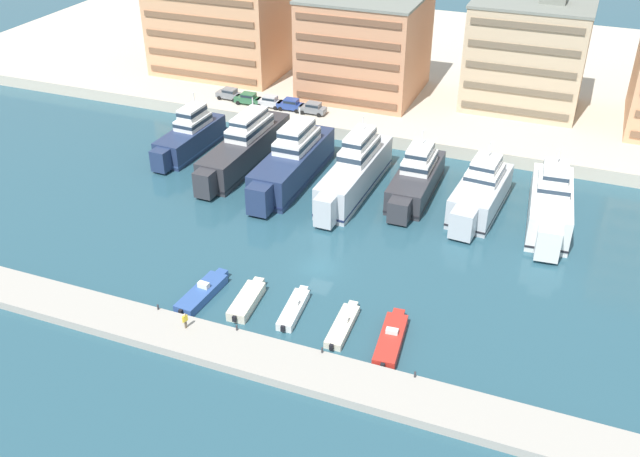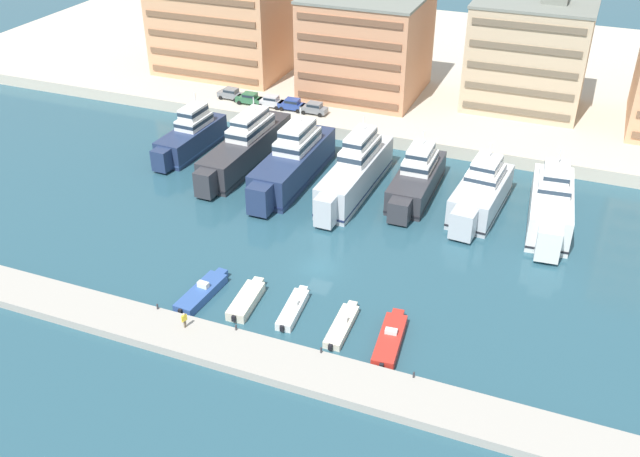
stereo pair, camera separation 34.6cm
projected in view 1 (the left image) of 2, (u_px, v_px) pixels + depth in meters
ground_plane at (319, 268)px, 76.29m from camera, size 400.00×400.00×0.00m
quay_promenade at (454, 68)px, 128.66m from camera, size 180.00×70.00×1.85m
pier_dock at (255, 357)px, 63.65m from camera, size 120.00×4.92×0.88m
yacht_navy_far_left at (190, 136)px, 99.87m from camera, size 4.53×15.65×8.07m
yacht_charcoal_left at (245, 147)px, 96.38m from camera, size 4.77×22.42×8.53m
yacht_navy_mid_left at (292, 162)px, 92.10m from camera, size 4.94×20.89×9.07m
yacht_silver_center_left at (355, 171)px, 89.55m from camera, size 4.55×20.68×9.25m
yacht_charcoal_center at (416, 178)px, 89.28m from camera, size 4.65×16.73×7.81m
yacht_silver_center_right at (480, 193)px, 85.51m from camera, size 5.88×16.05×8.20m
yacht_white_mid_right at (550, 205)px, 82.63m from camera, size 5.87×17.49×8.73m
motorboat_blue_far_left at (203, 292)px, 71.70m from camera, size 2.54×7.94×1.52m
motorboat_cream_left at (247, 300)px, 70.59m from camera, size 2.36×6.92×1.00m
motorboat_white_mid_left at (294, 309)px, 69.54m from camera, size 2.07×6.98×1.22m
motorboat_cream_center_left at (343, 325)px, 67.45m from camera, size 1.88×7.25×1.15m
motorboat_red_center at (391, 339)px, 65.54m from camera, size 2.72×8.27×1.45m
car_grey_far_left at (229, 93)px, 112.59m from camera, size 4.18×2.09×1.80m
car_green_left at (248, 98)px, 110.86m from camera, size 4.13×1.98×1.80m
car_silver_mid_left at (270, 101)px, 109.83m from camera, size 4.13×1.98×1.80m
car_blue_center_left at (291, 104)px, 108.75m from camera, size 4.13×1.99×1.80m
car_grey_center at (313, 108)px, 107.48m from camera, size 4.12×1.96×1.80m
apartment_block_far_left at (224, 14)px, 121.19m from camera, size 22.09×17.83×20.86m
apartment_block_left at (365, 44)px, 112.15m from camera, size 17.96×17.48×17.53m
apartment_block_mid_left at (526, 55)px, 106.62m from camera, size 17.28×12.94×18.01m
pedestrian_near_edge at (185, 319)px, 65.87m from camera, size 0.36×0.61×1.66m
bollard_west at (158, 307)px, 68.57m from camera, size 0.20×0.20×0.61m
bollard_west_mid at (237, 327)px, 65.92m from camera, size 0.20×0.20×0.61m
bollard_east_mid at (322, 350)px, 63.27m from camera, size 0.20×0.20×0.61m
bollard_east at (415, 374)px, 60.62m from camera, size 0.20×0.20×0.61m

